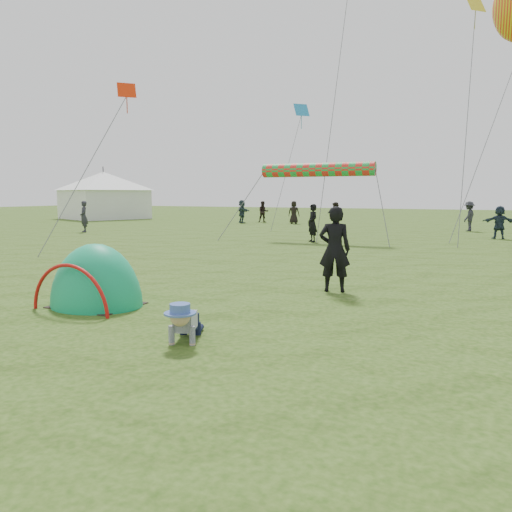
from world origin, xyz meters
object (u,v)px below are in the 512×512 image
at_px(standing_adult, 335,249).
at_px(event_marquee, 104,194).
at_px(popup_tent, 97,306).
at_px(crawling_toddler, 184,321).

relative_size(standing_adult, event_marquee, 0.30).
bearing_deg(standing_adult, popup_tent, 27.08).
relative_size(crawling_toddler, event_marquee, 0.13).
xyz_separation_m(crawling_toddler, standing_adult, (0.91, 4.67, 0.63)).
bearing_deg(popup_tent, standing_adult, 41.94).
distance_m(crawling_toddler, popup_tent, 3.19).
relative_size(popup_tent, standing_adult, 1.28).
height_order(popup_tent, standing_adult, standing_adult).
height_order(popup_tent, event_marquee, event_marquee).
bearing_deg(crawling_toddler, standing_adult, 59.16).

